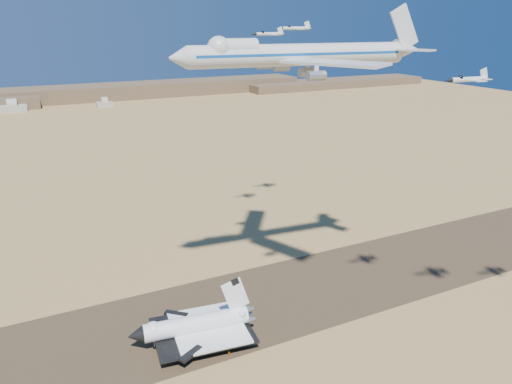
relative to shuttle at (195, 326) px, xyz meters
name	(u,v)px	position (x,y,z in m)	size (l,w,h in m)	color
ground	(245,306)	(22.67, 11.18, -5.41)	(1200.00, 1200.00, 0.00)	tan
runway	(245,306)	(22.67, 11.18, -5.38)	(600.00, 50.00, 0.06)	#4D3D26
ridgeline	(116,94)	(87.99, 538.49, 2.22)	(960.00, 90.00, 18.00)	brown
hangars	(9,109)	(-41.33, 489.62, -0.58)	(200.50, 29.50, 30.00)	#B1AC9C
shuttle	(195,326)	(0.00, 0.00, 0.00)	(40.94, 28.30, 20.11)	white
carrier_747	(293,55)	(37.21, 5.61, 82.47)	(85.04, 65.53, 21.15)	silver
crew_a	(226,348)	(6.69, -8.97, -4.52)	(0.60, 0.40, 1.65)	orange
crew_b	(230,345)	(8.14, -8.46, -4.52)	(0.80, 0.46, 1.65)	orange
crew_c	(229,353)	(6.34, -11.84, -4.46)	(1.04, 0.53, 1.78)	orange
chase_jet_a	(468,79)	(66.92, -35.50, 77.64)	(14.66, 7.96, 3.65)	silver
chase_jet_d	(268,34)	(55.24, 55.53, 87.36)	(14.27, 7.76, 3.56)	silver
chase_jet_e	(295,28)	(74.40, 66.69, 89.29)	(15.40, 8.70, 3.87)	silver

